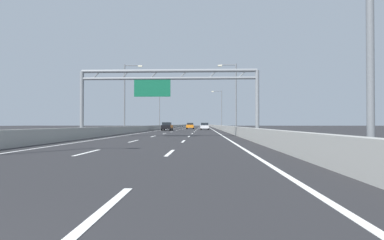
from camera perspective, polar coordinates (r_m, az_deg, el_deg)
The scene contains 49 objects.
ground_plane at distance 101.08m, azimuth 0.26°, elevation -1.43°, with size 260.00×260.00×0.00m, color #262628.
lane_dash_left_1 at distance 14.48m, azimuth -18.39°, elevation -5.61°, with size 0.16×3.00×0.01m, color white.
lane_dash_left_2 at distance 23.11m, azimuth -10.54°, elevation -3.79°, with size 0.16×3.00×0.01m, color white.
lane_dash_left_3 at distance 31.94m, azimuth -7.00°, elevation -2.95°, with size 0.16×3.00×0.01m, color white.
lane_dash_left_4 at distance 40.85m, azimuth -5.00°, elevation -2.46°, with size 0.16×3.00×0.01m, color white.
lane_dash_left_5 at distance 49.79m, azimuth -3.72°, elevation -2.15°, with size 0.16×3.00×0.01m, color white.
lane_dash_left_6 at distance 58.75m, azimuth -2.83°, elevation -1.93°, with size 0.16×3.00×0.01m, color white.
lane_dash_left_7 at distance 67.72m, azimuth -2.17°, elevation -1.77°, with size 0.16×3.00×0.01m, color white.
lane_dash_left_8 at distance 76.70m, azimuth -1.67°, elevation -1.65°, with size 0.16×3.00×0.01m, color white.
lane_dash_left_9 at distance 85.68m, azimuth -1.27°, elevation -1.55°, with size 0.16×3.00×0.01m, color white.
lane_dash_left_10 at distance 94.66m, azimuth -0.95°, elevation -1.47°, with size 0.16×3.00×0.01m, color white.
lane_dash_left_11 at distance 103.65m, azimuth -0.69°, elevation -1.40°, with size 0.16×3.00×0.01m, color white.
lane_dash_left_12 at distance 112.64m, azimuth -0.47°, elevation -1.35°, with size 0.16×3.00×0.01m, color white.
lane_dash_left_13 at distance 121.63m, azimuth -0.28°, elevation -1.30°, with size 0.16×3.00×0.01m, color white.
lane_dash_left_14 at distance 130.62m, azimuth -0.11°, elevation -1.26°, with size 0.16×3.00×0.01m, color white.
lane_dash_left_15 at distance 139.62m, azimuth 0.03°, elevation -1.23°, with size 0.16×3.00×0.01m, color white.
lane_dash_left_16 at distance 148.61m, azimuth 0.16°, elevation -1.20°, with size 0.16×3.00×0.01m, color white.
lane_dash_left_17 at distance 157.60m, azimuth 0.27°, elevation -1.17°, with size 0.16×3.00×0.01m, color white.
lane_dash_right_0 at distance 4.91m, azimuth -15.72°, elevation -15.40°, with size 0.16×3.00×0.01m, color white.
lane_dash_right_1 at distance 13.65m, azimuth -4.02°, elevation -5.95°, with size 0.16×3.00×0.01m, color white.
lane_dash_right_2 at distance 22.60m, azimuth -1.58°, elevation -3.88°, with size 0.16×3.00×0.01m, color white.
lane_dash_right_3 at distance 31.58m, azimuth -0.53°, elevation -2.98°, with size 0.16×3.00×0.01m, color white.
lane_dash_right_4 at distance 40.56m, azimuth 0.06°, elevation -2.48°, with size 0.16×3.00×0.01m, color white.
lane_dash_right_5 at distance 49.56m, azimuth 0.43°, elevation -2.16°, with size 0.16×3.00×0.01m, color white.
lane_dash_right_6 at distance 58.55m, azimuth 0.69°, elevation -1.93°, with size 0.16×3.00×0.01m, color white.
lane_dash_right_7 at distance 67.55m, azimuth 0.88°, elevation -1.77°, with size 0.16×3.00×0.01m, color white.
lane_dash_right_8 at distance 76.54m, azimuth 1.02°, elevation -1.65°, with size 0.16×3.00×0.01m, color white.
lane_dash_right_9 at distance 85.54m, azimuth 1.13°, elevation -1.55°, with size 0.16×3.00×0.01m, color white.
lane_dash_right_10 at distance 94.54m, azimuth 1.23°, elevation -1.47°, with size 0.16×3.00×0.01m, color white.
lane_dash_right_11 at distance 103.54m, azimuth 1.30°, elevation -1.40°, with size 0.16×3.00×0.01m, color white.
lane_dash_right_12 at distance 112.54m, azimuth 1.37°, elevation -1.35°, with size 0.16×3.00×0.01m, color white.
lane_dash_right_13 at distance 121.53m, azimuth 1.42°, elevation -1.30°, with size 0.16×3.00×0.01m, color white.
lane_dash_right_14 at distance 130.53m, azimuth 1.47°, elevation -1.26°, with size 0.16×3.00×0.01m, color white.
lane_dash_right_15 at distance 139.53m, azimuth 1.51°, elevation -1.23°, with size 0.16×3.00×0.01m, color white.
lane_dash_right_16 at distance 148.53m, azimuth 1.55°, elevation -1.20°, with size 0.16×3.00×0.01m, color white.
lane_dash_right_17 at distance 157.53m, azimuth 1.58°, elevation -1.17°, with size 0.16×3.00×0.01m, color white.
edge_line_left at distance 89.43m, azimuth -3.35°, elevation -1.51°, with size 0.16×176.00×0.01m, color white.
edge_line_right at distance 89.05m, azimuth 3.39°, elevation -1.52°, with size 0.16×176.00×0.01m, color white.
barrier_left at distance 111.48m, azimuth -3.12°, elevation -1.11°, with size 0.45×220.00×0.95m.
barrier_right at distance 111.08m, azimuth 3.99°, elevation -1.11°, with size 0.45×220.00×0.95m.
sign_gantry at distance 29.56m, azimuth -4.63°, elevation 6.30°, with size 16.76×0.36×6.36m.
streetlamp_left_mid at distance 44.59m, azimuth -11.85°, elevation 4.63°, with size 2.58×0.28×9.50m.
streetlamp_right_mid at distance 43.49m, azimuth 7.69°, elevation 4.76°, with size 2.58×0.28×9.50m.
streetlamp_left_far at distance 78.49m, azimuth -5.75°, elevation 2.32°, with size 2.58×0.28×9.50m.
streetlamp_right_far at distance 77.87m, azimuth 5.21°, elevation 2.34°, with size 2.58×0.28×9.50m.
white_car at distance 67.10m, azimuth 2.30°, elevation -1.13°, with size 1.76×4.20×1.48m.
orange_car at distance 78.72m, azimuth -0.33°, elevation -1.06°, with size 1.78×4.19×1.51m.
black_car at distance 58.92m, azimuth -4.54°, elevation -1.16°, with size 1.75×4.44×1.56m.
silver_car at distance 118.09m, azimuth 2.29°, elevation -0.94°, with size 1.81×4.62×1.55m.
Camera 1 is at (3.25, -1.02, 1.25)m, focal length 29.43 mm.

